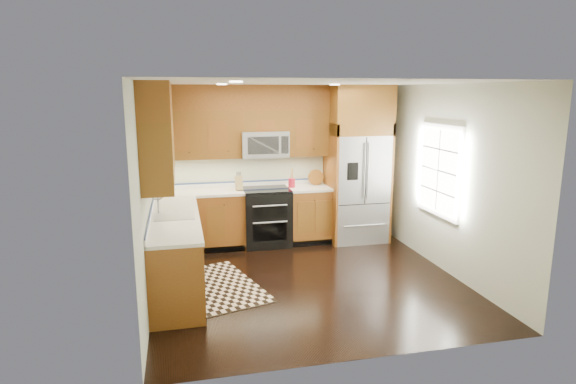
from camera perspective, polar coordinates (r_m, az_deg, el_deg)
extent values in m
plane|color=black|center=(6.58, 2.30, -10.45)|extent=(4.00, 4.00, 0.00)
cube|color=beige|center=(8.13, -1.32, 3.37)|extent=(4.00, 0.02, 2.60)
cube|color=beige|center=(6.01, -16.34, -0.11)|extent=(0.02, 4.00, 2.60)
cube|color=beige|center=(7.00, 18.40, 1.40)|extent=(0.02, 4.00, 2.60)
cube|color=white|center=(7.14, 17.49, 2.47)|extent=(0.04, 1.10, 1.30)
cube|color=white|center=(7.14, 17.42, 2.46)|extent=(0.02, 0.95, 1.15)
cube|color=brown|center=(7.85, -10.31, -3.46)|extent=(1.37, 0.60, 0.90)
cube|color=brown|center=(8.12, 2.52, -2.77)|extent=(0.72, 0.60, 0.90)
cube|color=brown|center=(6.41, -13.11, -7.08)|extent=(0.60, 2.40, 0.90)
cube|color=white|center=(7.81, -5.00, 0.14)|extent=(2.85, 0.62, 0.04)
cube|color=white|center=(6.28, -13.31, -3.02)|extent=(0.62, 2.40, 0.04)
cube|color=brown|center=(7.81, -5.26, 6.86)|extent=(2.85, 0.33, 0.75)
cube|color=brown|center=(6.12, -14.97, 5.15)|extent=(0.33, 2.40, 0.75)
cube|color=brown|center=(7.78, -5.34, 11.08)|extent=(2.85, 0.33, 0.40)
cube|color=brown|center=(6.08, -15.27, 10.54)|extent=(0.33, 2.40, 0.40)
cube|color=black|center=(7.93, -2.59, -3.05)|extent=(0.76, 0.64, 0.92)
cube|color=black|center=(7.82, -2.62, 0.31)|extent=(0.76, 0.60, 0.02)
cube|color=black|center=(7.59, -2.17, -2.48)|extent=(0.55, 0.01, 0.18)
cube|color=black|center=(7.68, -2.15, -4.79)|extent=(0.55, 0.01, 0.28)
cylinder|color=#B2B2B7|center=(7.54, -2.14, -1.64)|extent=(0.55, 0.02, 0.02)
cylinder|color=#B2B2B7|center=(7.61, -2.12, -3.62)|extent=(0.55, 0.02, 0.02)
cube|color=#B2B2B7|center=(7.84, -2.84, 5.70)|extent=(0.76, 0.40, 0.42)
cube|color=black|center=(7.64, -2.95, 5.54)|extent=(0.50, 0.01, 0.28)
cube|color=#B2B2B7|center=(8.21, 8.14, 0.50)|extent=(0.90, 0.74, 1.80)
cube|color=black|center=(7.80, 9.20, 2.49)|extent=(0.01, 0.01, 1.08)
cube|color=black|center=(7.72, 7.69, 2.44)|extent=(0.18, 0.01, 0.28)
cube|color=brown|center=(8.03, 5.03, 1.05)|extent=(0.04, 0.74, 2.00)
cube|color=brown|center=(8.37, 11.17, 1.31)|extent=(0.04, 0.74, 2.00)
cube|color=brown|center=(8.06, 8.41, 9.60)|extent=(0.98, 0.74, 0.80)
cube|color=#B2B2B7|center=(6.27, -13.32, -2.75)|extent=(0.50, 0.42, 0.02)
cylinder|color=#B2B2B7|center=(6.46, -15.14, -1.23)|extent=(0.02, 0.02, 0.28)
torus|color=#B2B2B7|center=(6.35, -15.23, -0.16)|extent=(0.18, 0.02, 0.18)
cube|color=black|center=(6.46, -8.40, -10.96)|extent=(1.36, 1.79, 0.01)
cube|color=#A58950|center=(7.75, -5.85, 1.08)|extent=(0.11, 0.15, 0.23)
cylinder|color=#B7162C|center=(7.94, 0.44, 1.09)|extent=(0.13, 0.13, 0.15)
cylinder|color=brown|center=(8.18, 3.31, 0.91)|extent=(0.27, 0.27, 0.02)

